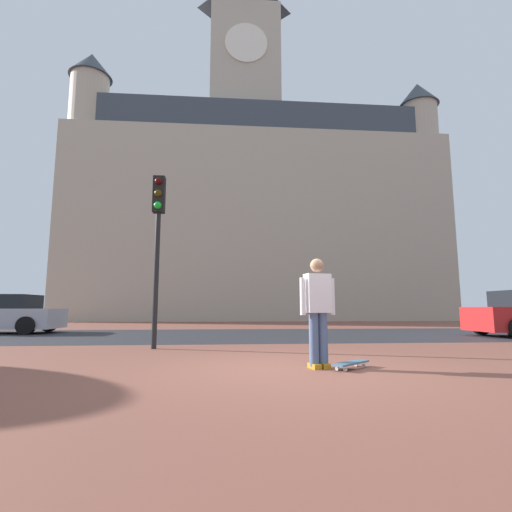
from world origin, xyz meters
TOP-DOWN VIEW (x-y plane):
  - ground_plane at (0.00, 10.00)m, footprint 120.00×120.00m
  - street_asphalt_strip at (0.00, 7.63)m, footprint 120.00×7.05m
  - landmark_building at (1.31, 25.92)m, footprint 29.45×10.97m
  - person_skater at (0.33, 0.03)m, footprint 0.60×0.36m
  - skateboard at (0.81, -0.07)m, footprint 0.73×0.68m
  - car_silver at (-9.53, 9.18)m, footprint 4.20×2.02m
  - traffic_light_pole at (-2.77, 3.15)m, footprint 0.28×0.34m

SIDE VIEW (x-z plane):
  - ground_plane at x=0.00m, z-range 0.00..0.00m
  - street_asphalt_strip at x=0.00m, z-range 0.00..0.00m
  - skateboard at x=0.81m, z-range 0.03..0.14m
  - car_silver at x=-9.53m, z-range -0.03..1.41m
  - person_skater at x=0.33m, z-range 0.10..1.83m
  - traffic_light_pole at x=-2.77m, z-range 0.84..4.97m
  - landmark_building at x=1.31m, z-range -6.20..25.10m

